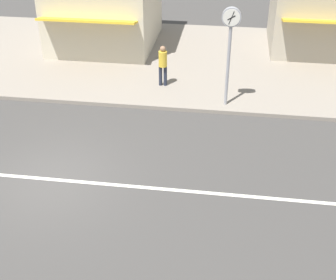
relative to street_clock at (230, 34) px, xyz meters
The scene contains 5 objects.
ground_plane 7.94m from the street_clock, 132.72° to the right, with size 160.00×160.00×0.00m, color #423F3D.
lane_centre_stripe 7.94m from the street_clock, 132.72° to the right, with size 50.40×0.14×0.01m, color silver.
kerb_strip 7.27m from the street_clock, 138.48° to the left, with size 68.00×10.00×0.15m, color gray.
street_clock is the anchor object (origin of this frame).
pedestrian_near_clock 3.46m from the street_clock, 152.82° to the left, with size 0.34×0.34×1.70m.
Camera 1 is at (5.05, -10.77, 8.45)m, focal length 50.00 mm.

